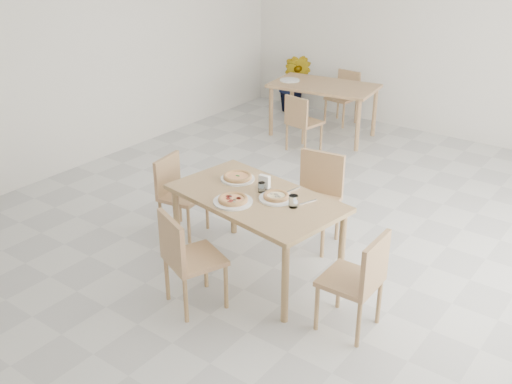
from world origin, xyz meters
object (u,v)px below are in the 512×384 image
Objects in this scene: chair_south at (186,255)px; main_table at (256,205)px; second_table at (324,91)px; plate_empty at (290,80)px; tumbler_a at (293,201)px; tumbler_b at (262,187)px; pizza_margherita at (238,177)px; plate_pepperoni at (233,202)px; pizza_pepperoni at (233,199)px; chair_north at (317,192)px; pizza_mushroom at (276,196)px; chair_west at (177,189)px; plate_mushroom at (276,198)px; chair_back_n at (344,93)px; potted_plant at (294,83)px; plate_margherita at (238,179)px; chair_back_s at (301,120)px; napkin_holder at (264,182)px; chair_east at (360,277)px.

main_table is at bearing -77.83° from chair_south.
second_table is 5.47× the size of plate_empty.
tumbler_a is 1.20× the size of tumbler_b.
plate_empty is at bearing 116.32° from pizza_margherita.
main_table is 18.61× the size of tumbler_b.
chair_south is 2.99× the size of plate_empty.
pizza_pepperoni is at bearing 0.00° from plate_pepperoni.
pizza_mushroom is at bearing -94.70° from chair_north.
chair_south reaches higher than chair_west.
pizza_pepperoni is at bearing -152.59° from tumbler_a.
plate_mushroom is at bearing 90.00° from pizza_mushroom.
chair_back_n is at bearing 113.75° from tumbler_a.
potted_plant is at bearing 121.63° from pizza_mushroom.
plate_margherita is at bearing -63.68° from plate_empty.
pizza_pepperoni is 0.33× the size of chair_back_s.
pizza_pepperoni reaches higher than plate_mushroom.
plate_pepperoni is 4.00m from plate_empty.
chair_south is at bearing -110.47° from pizza_mushroom.
chair_west is at bearing 177.44° from tumbler_b.
plate_mushroom is 0.19× the size of second_table.
plate_margherita is 0.39× the size of chair_back_n.
chair_back_s is (-1.23, 2.95, -0.34)m from pizza_pepperoni.
pizza_margherita is 0.22× the size of second_table.
chair_back_s is at bearing 118.89° from plate_mushroom.
pizza_pepperoni is 2.49× the size of tumbler_a.
tumbler_b is at bearing 165.74° from plate_mushroom.
pizza_margherita is 3.29× the size of tumbler_a.
pizza_mushroom is 3.89m from plate_empty.
second_table is (-1.58, 3.41, -0.12)m from pizza_mushroom.
plate_margherita and plate_mushroom have the same top height.
chair_back_n is (-1.43, 4.01, -0.36)m from napkin_holder.
chair_south is 3.15× the size of pizza_mushroom.
tumbler_a reaches higher than chair_south.
plate_pepperoni is at bearing -133.23° from pizza_mushroom.
chair_west is 0.81m from plate_margherita.
pizza_mushroom is at bearing -33.81° from napkin_holder.
tumbler_a reaches higher than chair_back_s.
tumbler_a is at bearing 27.41° from pizza_pepperoni.
chair_south is at bearing -100.27° from napkin_holder.
tumbler_a is at bearing 130.30° from chair_back_s.
tumbler_b is (-0.18, 0.05, 0.03)m from plate_mushroom.
plate_empty is (-1.57, 3.17, 0.00)m from plate_margherita.
pizza_mushroom reaches higher than plate_empty.
pizza_pepperoni is at bearing -90.79° from chair_east.
main_table is at bearing -164.44° from pizza_mushroom.
plate_mushroom is at bearing -57.75° from plate_empty.
plate_margherita is 2.96× the size of tumbler_a.
pizza_mushroom is at bearing 46.77° from plate_pepperoni.
napkin_holder is (-0.02, 0.07, 0.02)m from tumbler_b.
chair_back_n reaches higher than plate_empty.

